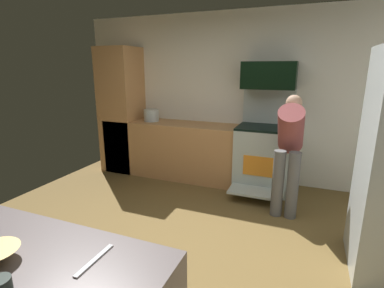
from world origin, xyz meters
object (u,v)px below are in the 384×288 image
(stock_pot, at_px, (151,115))
(microwave, at_px, (269,75))
(person_cook, at_px, (289,146))
(oven_range, at_px, (263,156))

(stock_pot, bearing_deg, microwave, 2.45)
(microwave, relative_size, person_cook, 0.51)
(oven_range, bearing_deg, stock_pot, 179.56)
(person_cook, xyz_separation_m, stock_pot, (-2.25, 0.65, 0.14))
(oven_range, height_order, stock_pot, oven_range)
(oven_range, bearing_deg, person_cook, -58.83)
(person_cook, height_order, stock_pot, person_cook)
(oven_range, xyz_separation_m, stock_pot, (-1.87, 0.01, 0.49))
(microwave, xyz_separation_m, person_cook, (0.39, -0.73, -0.81))
(person_cook, bearing_deg, oven_range, 121.17)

